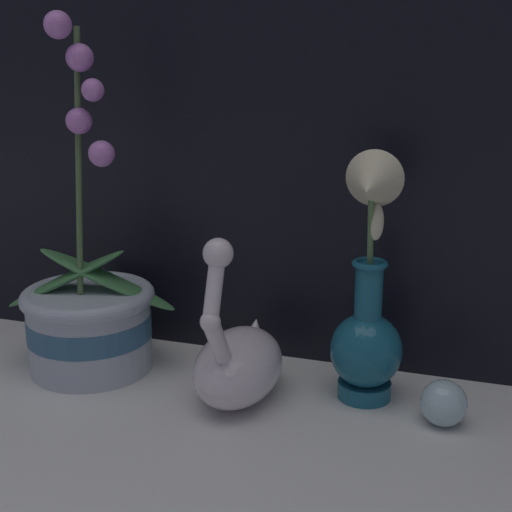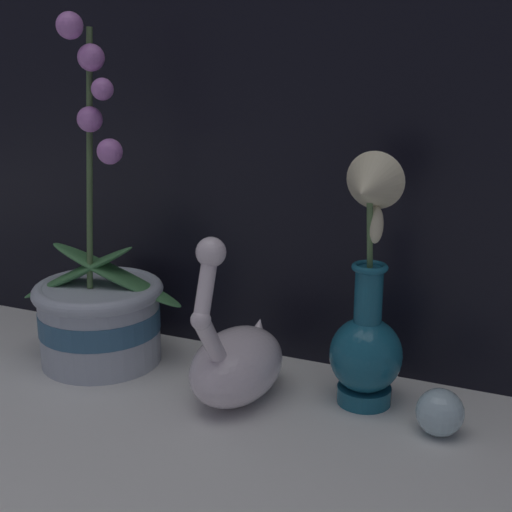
% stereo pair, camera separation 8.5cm
% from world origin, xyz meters
% --- Properties ---
extents(ground_plane, '(2.80, 2.80, 0.00)m').
position_xyz_m(ground_plane, '(0.00, 0.00, 0.00)').
color(ground_plane, silver).
extents(orchid_potted_plant, '(0.23, 0.18, 0.46)m').
position_xyz_m(orchid_potted_plant, '(-0.20, 0.12, 0.08)').
color(orchid_potted_plant, '#B2BCCC').
rests_on(orchid_potted_plant, ground_plane).
extents(swan_figurine, '(0.10, 0.20, 0.22)m').
position_xyz_m(swan_figurine, '(0.02, 0.09, 0.05)').
color(swan_figurine, white).
rests_on(swan_figurine, ground_plane).
extents(blue_vase, '(0.09, 0.10, 0.31)m').
position_xyz_m(blue_vase, '(0.16, 0.14, 0.12)').
color(blue_vase, '#195B75').
rests_on(blue_vase, ground_plane).
extents(glass_sphere, '(0.05, 0.05, 0.05)m').
position_xyz_m(glass_sphere, '(0.26, 0.10, 0.03)').
color(glass_sphere, silver).
rests_on(glass_sphere, ground_plane).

